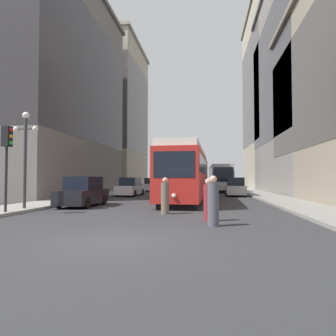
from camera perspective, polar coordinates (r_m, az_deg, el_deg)
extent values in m
plane|color=#303033|center=(8.17, -10.13, -13.95)|extent=(200.00, 200.00, 0.00)
cube|color=gray|center=(48.76, -4.70, -4.02)|extent=(2.94, 120.00, 0.15)
cube|color=gray|center=(47.97, 14.22, -3.99)|extent=(2.94, 120.00, 0.15)
cube|color=black|center=(22.80, 3.84, -5.92)|extent=(2.63, 13.73, 0.35)
cube|color=red|center=(22.75, 3.83, -1.58)|extent=(3.05, 14.93, 3.10)
cube|color=black|center=(22.77, 3.83, 0.18)|extent=(3.07, 14.34, 1.08)
cube|color=silver|center=(22.84, 3.82, 2.86)|extent=(2.84, 14.63, 0.44)
cube|color=black|center=(15.41, 1.18, 0.70)|extent=(2.21, 0.15, 1.40)
sphere|color=#F2EACC|center=(15.35, 1.15, -5.42)|extent=(0.24, 0.24, 0.24)
cube|color=black|center=(40.32, 10.10, -4.25)|extent=(2.43, 10.28, 0.35)
cube|color=#B7B7BA|center=(40.29, 10.08, -1.80)|extent=(2.84, 11.18, 3.10)
cube|color=black|center=(40.30, 10.08, -1.02)|extent=(2.86, 10.74, 1.30)
cube|color=black|center=(34.77, 10.71, -1.23)|extent=(2.31, 0.14, 1.71)
cylinder|color=black|center=(28.44, -9.82, -4.85)|extent=(0.19, 0.64, 0.64)
cylinder|color=black|center=(31.30, -8.04, -4.61)|extent=(0.19, 0.64, 0.64)
cylinder|color=black|center=(27.94, -6.48, -4.92)|extent=(0.19, 0.64, 0.64)
cylinder|color=black|center=(30.84, -4.99, -4.66)|extent=(0.19, 0.64, 0.64)
cube|color=silver|center=(29.60, -7.30, -4.21)|extent=(1.91, 4.89, 0.84)
cube|color=black|center=(29.70, -7.23, -2.63)|extent=(1.65, 2.70, 0.80)
cylinder|color=black|center=(18.10, -20.42, -6.31)|extent=(0.18, 0.64, 0.64)
cylinder|color=black|center=(20.51, -16.83, -5.85)|extent=(0.18, 0.64, 0.64)
cylinder|color=black|center=(17.36, -15.41, -6.55)|extent=(0.18, 0.64, 0.64)
cylinder|color=black|center=(19.86, -12.32, -6.02)|extent=(0.18, 0.64, 0.64)
cube|color=black|center=(18.92, -16.17, -5.33)|extent=(1.82, 4.36, 0.84)
cube|color=black|center=(18.99, -16.01, -2.84)|extent=(1.60, 2.40, 0.80)
cylinder|color=black|center=(31.24, 14.30, -4.57)|extent=(0.19, 0.64, 0.64)
cylinder|color=black|center=(28.65, 14.80, -4.79)|extent=(0.19, 0.64, 0.64)
cylinder|color=black|center=(31.13, 11.15, -4.60)|extent=(0.19, 0.64, 0.64)
cylinder|color=black|center=(28.52, 11.37, -4.83)|extent=(0.19, 0.64, 0.64)
cube|color=#B2B2B7|center=(29.86, 12.90, -4.16)|extent=(1.89, 4.24, 0.84)
cube|color=black|center=(29.74, 12.90, -2.59)|extent=(1.63, 2.34, 0.80)
cylinder|color=black|center=(39.28, -4.81, -4.12)|extent=(0.19, 0.64, 0.64)
cylinder|color=black|center=(41.95, -4.09, -3.99)|extent=(0.19, 0.64, 0.64)
cylinder|color=black|center=(38.98, -2.34, -4.14)|extent=(0.19, 0.64, 0.64)
cylinder|color=black|center=(41.68, -1.77, -4.01)|extent=(0.19, 0.64, 0.64)
cube|color=silver|center=(40.45, -3.24, -3.67)|extent=(1.89, 4.44, 0.84)
cube|color=black|center=(40.55, -3.22, -2.51)|extent=(1.63, 2.45, 0.80)
cylinder|color=#4C4C56|center=(10.63, 8.75, -7.02)|extent=(0.40, 0.40, 1.54)
sphere|color=tan|center=(10.59, 8.72, -2.20)|extent=(0.27, 0.27, 0.27)
cylinder|color=#6B5B4C|center=(14.12, -0.58, -5.92)|extent=(0.39, 0.39, 1.50)
sphere|color=tan|center=(14.09, -0.58, -2.38)|extent=(0.27, 0.27, 0.27)
cylinder|color=maroon|center=(11.86, 7.83, -6.72)|extent=(0.38, 0.38, 1.45)
sphere|color=tan|center=(11.82, 7.81, -2.64)|extent=(0.26, 0.26, 0.26)
cylinder|color=#232328|center=(15.63, -28.90, -0.15)|extent=(0.12, 0.12, 4.00)
cube|color=black|center=(15.75, -28.79, 5.39)|extent=(0.36, 0.36, 0.95)
sphere|color=red|center=(15.68, -28.18, 6.53)|extent=(0.18, 0.18, 0.18)
sphere|color=gold|center=(15.64, -28.20, 5.43)|extent=(0.18, 0.18, 0.18)
sphere|color=green|center=(15.60, -28.22, 4.33)|extent=(0.18, 0.18, 0.18)
cylinder|color=#333338|center=(17.17, -26.00, 0.87)|extent=(0.16, 0.16, 4.73)
sphere|color=white|center=(17.48, -25.86, 9.17)|extent=(0.36, 0.36, 0.36)
sphere|color=white|center=(17.66, -27.40, 6.68)|extent=(0.31, 0.31, 0.31)
sphere|color=white|center=(17.06, -24.35, 6.93)|extent=(0.31, 0.31, 0.31)
cube|color=#333338|center=(17.35, -25.90, 6.81)|extent=(1.10, 0.06, 0.06)
cube|color=slate|center=(35.74, -23.24, 13.33)|extent=(11.89, 20.75, 22.22)
cube|color=#383538|center=(36.05, -23.21, 15.03)|extent=(11.93, 20.79, 13.33)
cube|color=#B2A893|center=(54.80, -13.33, 9.32)|extent=(14.84, 15.33, 25.04)
cube|color=#595451|center=(55.06, -13.32, 10.60)|extent=(14.88, 15.37, 15.02)
cube|color=gray|center=(58.68, -13.21, 21.64)|extent=(15.44, 15.93, 0.50)
cube|color=gray|center=(38.64, 28.27, 13.57)|extent=(12.65, 19.45, 23.95)
cube|color=#423F43|center=(38.98, 28.23, 15.26)|extent=(12.69, 19.49, 14.37)
cube|color=#B2A893|center=(52.28, 21.14, 12.19)|extent=(10.10, 18.07, 28.98)
cube|color=#595451|center=(52.65, 21.12, 13.72)|extent=(10.14, 18.11, 17.39)
cube|color=gray|center=(57.69, 20.92, 26.53)|extent=(10.70, 18.67, 0.50)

